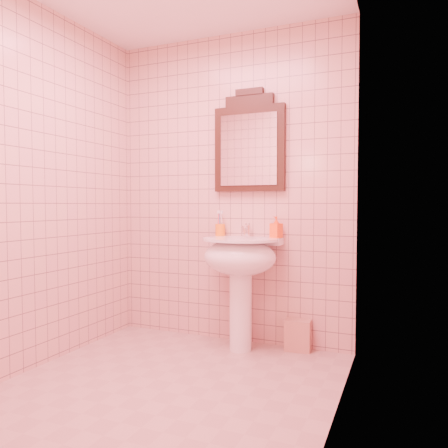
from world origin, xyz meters
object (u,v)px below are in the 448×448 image
at_px(mirror, 249,144).
at_px(toothbrush_cup, 220,230).
at_px(pedestal_sink, 240,265).
at_px(soap_dispenser, 276,227).
at_px(towel, 298,335).

distance_m(mirror, toothbrush_cup, 0.73).
relative_size(pedestal_sink, toothbrush_cup, 4.68).
bearing_deg(pedestal_sink, soap_dispenser, 32.63).
xyz_separation_m(mirror, soap_dispenser, (0.24, -0.05, -0.65)).
bearing_deg(pedestal_sink, toothbrush_cup, 144.43).
xyz_separation_m(pedestal_sink, toothbrush_cup, (-0.24, 0.17, 0.25)).
bearing_deg(mirror, toothbrush_cup, -172.98).
bearing_deg(soap_dispenser, mirror, -171.05).
height_order(toothbrush_cup, soap_dispenser, toothbrush_cup).
bearing_deg(towel, pedestal_sink, -157.61).
height_order(pedestal_sink, soap_dispenser, soap_dispenser).
xyz_separation_m(pedestal_sink, mirror, (-0.00, 0.20, 0.94)).
relative_size(mirror, toothbrush_cup, 4.38).
relative_size(toothbrush_cup, towel, 0.78).
relative_size(mirror, soap_dispenser, 4.86).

